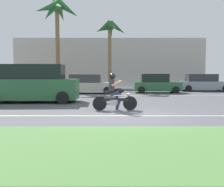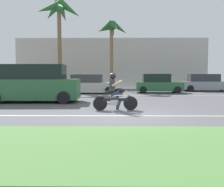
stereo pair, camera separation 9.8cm
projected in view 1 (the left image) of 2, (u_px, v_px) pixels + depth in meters
name	position (u px, v px, depth m)	size (l,w,h in m)	color
ground	(124.00, 106.00, 12.21)	(56.00, 30.00, 0.04)	#545459
grass_median	(140.00, 147.00, 5.13)	(56.00, 3.80, 0.06)	#548442
lane_line_near	(128.00, 116.00, 9.15)	(50.40, 0.12, 0.01)	silver
lane_line_far	(120.00, 96.00, 18.03)	(50.40, 0.12, 0.01)	yellow
motorcyclist	(115.00, 95.00, 10.53)	(1.86, 0.61, 1.55)	black
suv_nearby	(33.00, 84.00, 13.65)	(5.06, 2.22, 2.02)	#2D663D
parked_car_0	(29.00, 84.00, 20.41)	(3.74, 2.10, 1.53)	#AD1E1E
parked_car_1	(89.00, 84.00, 20.42)	(4.23, 2.09, 1.50)	beige
parked_car_2	(157.00, 84.00, 20.91)	(3.81, 1.91, 1.55)	#2D663D
parked_car_3	(204.00, 83.00, 22.97)	(4.53, 2.04, 1.54)	#8C939E
palm_tree_0	(58.00, 14.00, 24.77)	(4.42, 4.60, 8.82)	brown
palm_tree_1	(110.00, 33.00, 23.47)	(3.12, 3.17, 6.50)	brown
motorcyclist_distant	(2.00, 87.00, 18.44)	(1.28, 1.11, 1.35)	black
building_far	(110.00, 64.00, 29.96)	(21.17, 4.00, 5.50)	#BCB7AD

